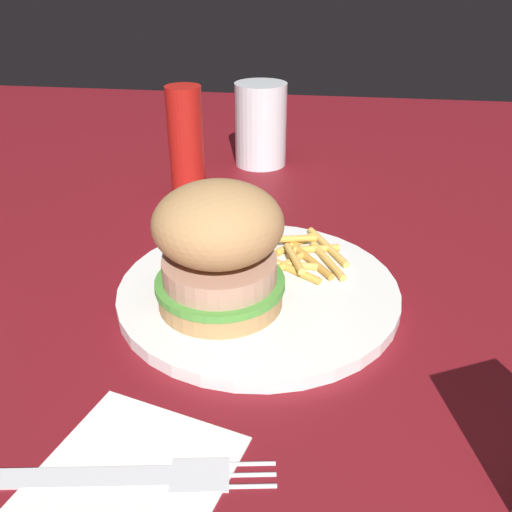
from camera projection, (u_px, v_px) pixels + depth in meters
name	position (u px, v px, depth m)	size (l,w,h in m)	color
ground_plane	(259.00, 296.00, 0.49)	(1.60, 1.60, 0.00)	maroon
plate	(256.00, 291.00, 0.49)	(0.25, 0.25, 0.01)	white
sandwich	(219.00, 246.00, 0.44)	(0.11, 0.11, 0.11)	tan
fries_pile	(304.00, 255.00, 0.52)	(0.11, 0.09, 0.01)	#E5B251
napkin	(131.00, 476.00, 0.32)	(0.11, 0.11, 0.00)	white
fork	(133.00, 473.00, 0.32)	(0.04, 0.17, 0.00)	silver
drink_glass	(261.00, 130.00, 0.78)	(0.07, 0.07, 0.12)	silver
ketchup_bottle	(186.00, 142.00, 0.67)	(0.04, 0.04, 0.13)	#B21914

